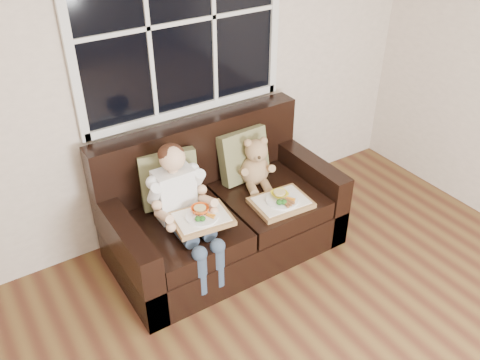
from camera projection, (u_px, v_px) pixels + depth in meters
window_back at (181, 22)px, 3.46m from camera, size 1.62×0.04×1.37m
loveseat at (220, 214)px, 3.87m from camera, size 1.70×0.92×0.96m
pillow_left at (169, 179)px, 3.64m from camera, size 0.44×0.28×0.42m
pillow_right at (243, 155)px, 3.93m from camera, size 0.41×0.20×0.41m
child at (181, 200)px, 3.43m from camera, size 0.39×0.60×0.89m
teddy_bear at (256, 165)px, 3.88m from camera, size 0.28×0.34×0.41m
tray_left at (201, 217)px, 3.39m from camera, size 0.42×0.34×0.09m
tray_right at (281, 202)px, 3.71m from camera, size 0.44×0.34×0.10m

